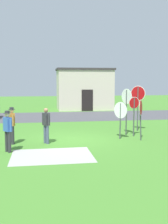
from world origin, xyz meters
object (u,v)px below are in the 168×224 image
at_px(stop_sign_leaning_left, 134,110).
at_px(stop_sign_nearest, 141,113).
at_px(stop_sign_leaning_right, 120,114).
at_px(person_in_teal, 46,124).
at_px(stop_sign_center_cluster, 127,103).
at_px(person_holding_notes, 8,129).
at_px(stop_sign_tallest, 138,100).
at_px(person_in_dark_shirt, 12,123).

relative_size(stop_sign_leaning_left, stop_sign_nearest, 1.03).
xyz_separation_m(stop_sign_nearest, stop_sign_leaning_right, (-0.88, 0.53, -0.11)).
xyz_separation_m(stop_sign_nearest, person_in_teal, (-4.64, 0.02, -0.44)).
height_order(stop_sign_leaning_left, stop_sign_nearest, stop_sign_leaning_left).
height_order(stop_sign_center_cluster, person_holding_notes, stop_sign_center_cluster).
relative_size(stop_sign_center_cluster, stop_sign_leaning_right, 1.34).
bearing_deg(stop_sign_nearest, stop_sign_leaning_left, 88.97).
distance_m(stop_sign_tallest, person_in_dark_shirt, 7.45).
height_order(person_in_teal, person_in_dark_shirt, person_in_dark_shirt).
bearing_deg(person_in_dark_shirt, stop_sign_leaning_left, 7.85).
xyz_separation_m(stop_sign_center_cluster, stop_sign_leaning_right, (-0.61, -0.93, -0.47)).
relative_size(stop_sign_nearest, stop_sign_leaning_right, 1.08).
bearing_deg(stop_sign_tallest, stop_sign_leaning_left, -116.61).
distance_m(stop_sign_center_cluster, stop_sign_leaning_right, 1.21).
height_order(stop_sign_leaning_left, person_in_dark_shirt, stop_sign_leaning_left).
xyz_separation_m(stop_sign_leaning_left, person_in_dark_shirt, (-6.24, -0.86, -0.42)).
bearing_deg(stop_sign_nearest, person_in_dark_shirt, 178.25).
height_order(stop_sign_nearest, stop_sign_leaning_right, stop_sign_nearest).
height_order(stop_sign_leaning_right, person_in_teal, stop_sign_leaning_right).
height_order(stop_sign_leaning_left, person_holding_notes, stop_sign_leaning_left).
xyz_separation_m(stop_sign_leaning_left, stop_sign_leaning_right, (-0.89, -0.52, -0.12)).
relative_size(stop_sign_center_cluster, person_in_dark_shirt, 1.46).
relative_size(stop_sign_leaning_left, person_in_dark_shirt, 1.21).
bearing_deg(stop_sign_leaning_right, person_in_dark_shirt, -176.35).
relative_size(person_in_teal, person_in_dark_shirt, 0.97).
distance_m(stop_sign_center_cluster, stop_sign_tallest, 1.52).
distance_m(person_holding_notes, person_in_dark_shirt, 1.51).
bearing_deg(stop_sign_leaning_left, stop_sign_leaning_right, -149.88).
distance_m(stop_sign_nearest, person_in_dark_shirt, 6.24).
height_order(stop_sign_leaning_right, person_in_dark_shirt, stop_sign_leaning_right).
bearing_deg(stop_sign_leaning_right, stop_sign_leaning_left, 30.12).
bearing_deg(person_in_dark_shirt, stop_sign_tallest, 18.77).
bearing_deg(stop_sign_nearest, person_holding_notes, -168.10).
bearing_deg(stop_sign_center_cluster, stop_sign_leaning_right, -123.19).
bearing_deg(stop_sign_leaning_right, person_in_teal, -172.36).
relative_size(stop_sign_leaning_left, stop_sign_tallest, 0.79).
xyz_separation_m(stop_sign_center_cluster, stop_sign_nearest, (0.26, -1.46, -0.36)).
relative_size(person_holding_notes, person_in_dark_shirt, 1.00).
bearing_deg(person_in_dark_shirt, stop_sign_nearest, -1.75).
bearing_deg(person_holding_notes, stop_sign_tallest, 28.93).
bearing_deg(stop_sign_center_cluster, person_holding_notes, -155.08).
height_order(stop_sign_leaning_right, person_holding_notes, stop_sign_leaning_right).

